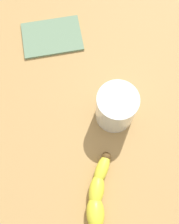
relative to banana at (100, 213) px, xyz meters
The scene contains 4 objects.
wooden_tabletop 18.14cm from the banana, 114.29° to the right, with size 120.00×120.00×3.00cm, color #AB824A.
banana is the anchor object (origin of this frame).
smoothie_glass 20.35cm from the banana, 135.67° to the right, with size 8.11×8.11×9.22cm.
folded_napkin 41.08cm from the banana, 110.49° to the right, with size 14.02×9.82×0.60cm, color slate.
Camera 1 is at (7.98, 13.94, 57.96)cm, focal length 42.88 mm.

